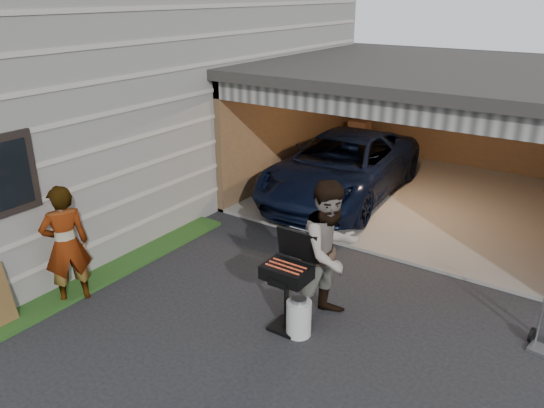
{
  "coord_description": "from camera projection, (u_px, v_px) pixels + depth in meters",
  "views": [
    {
      "loc": [
        4.14,
        -4.26,
        4.26
      ],
      "look_at": [
        -0.19,
        2.11,
        1.15
      ],
      "focal_mm": 35.0,
      "sensor_mm": 36.0,
      "label": 1
    }
  ],
  "objects": [
    {
      "name": "house",
      "position": [
        110.0,
        61.0,
        12.18
      ],
      "size": [
        7.0,
        11.0,
        5.5
      ],
      "primitive_type": "cube",
      "color": "#474744",
      "rests_on": "ground"
    },
    {
      "name": "woman",
      "position": [
        66.0,
        245.0,
        7.54
      ],
      "size": [
        0.66,
        0.77,
        1.79
      ],
      "primitive_type": "imported",
      "rotation": [
        0.0,
        0.0,
        -2.0
      ],
      "color": "#AEC3DB",
      "rests_on": "ground"
    },
    {
      "name": "bbq_grill",
      "position": [
        288.0,
        275.0,
        6.92
      ],
      "size": [
        0.61,
        0.54,
        1.36
      ],
      "color": "black",
      "rests_on": "ground"
    },
    {
      "name": "groundcover_strip",
      "position": [
        26.0,
        316.0,
        7.41
      ],
      "size": [
        0.5,
        8.0,
        0.06
      ],
      "primitive_type": "cube",
      "color": "#193814",
      "rests_on": "ground"
    },
    {
      "name": "garage",
      "position": [
        434.0,
        113.0,
        11.13
      ],
      "size": [
        6.8,
        6.3,
        2.9
      ],
      "color": "#605E59",
      "rests_on": "ground"
    },
    {
      "name": "propane_tank",
      "position": [
        299.0,
        318.0,
        6.98
      ],
      "size": [
        0.43,
        0.43,
        0.5
      ],
      "primitive_type": "cylinder",
      "rotation": [
        0.0,
        0.0,
        0.38
      ],
      "color": "silver",
      "rests_on": "ground"
    },
    {
      "name": "minivan",
      "position": [
        341.0,
        169.0,
        11.45
      ],
      "size": [
        2.6,
        5.02,
        1.35
      ],
      "primitive_type": "imported",
      "rotation": [
        0.0,
        0.0,
        0.07
      ],
      "color": "black",
      "rests_on": "ground"
    },
    {
      "name": "ground",
      "position": [
        195.0,
        337.0,
        7.02
      ],
      "size": [
        80.0,
        80.0,
        0.0
      ],
      "primitive_type": "plane",
      "color": "black",
      "rests_on": "ground"
    },
    {
      "name": "man",
      "position": [
        330.0,
        252.0,
        7.08
      ],
      "size": [
        1.03,
        1.17,
        2.02
      ],
      "primitive_type": "imported",
      "rotation": [
        0.0,
        0.0,
        1.25
      ],
      "color": "#50331F",
      "rests_on": "ground"
    }
  ]
}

